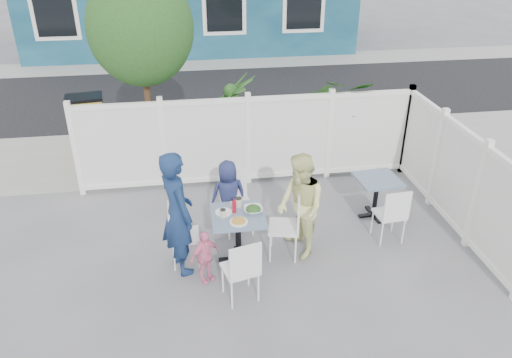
{
  "coord_description": "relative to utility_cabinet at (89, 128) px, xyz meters",
  "views": [
    {
      "loc": [
        -0.94,
        -5.5,
        4.31
      ],
      "look_at": [
        -0.04,
        0.53,
        1.06
      ],
      "focal_mm": 35.0,
      "sensor_mm": 36.0,
      "label": 1
    }
  ],
  "objects": [
    {
      "name": "boy",
      "position": [
        2.46,
        -3.02,
        -0.03
      ],
      "size": [
        0.61,
        0.46,
        1.12
      ],
      "primitive_type": "imported",
      "rotation": [
        0.0,
        0.0,
        3.33
      ],
      "color": "navy",
      "rests_on": "ground"
    },
    {
      "name": "coffee_cup_a",
      "position": [
        2.31,
        -3.9,
        0.22
      ],
      "size": [
        0.07,
        0.07,
        0.11
      ],
      "primitive_type": "cylinder",
      "color": "beige",
      "rests_on": "main_table"
    },
    {
      "name": "chair_left",
      "position": [
        1.71,
        -3.8,
        -0.07
      ],
      "size": [
        0.4,
        0.41,
        0.9
      ],
      "rotation": [
        0.0,
        0.0,
        -1.56
      ],
      "color": "white",
      "rests_on": "ground"
    },
    {
      "name": "salt_shaker",
      "position": [
        2.44,
        -3.65,
        0.2
      ],
      "size": [
        0.03,
        0.03,
        0.07
      ],
      "primitive_type": "cylinder",
      "color": "white",
      "rests_on": "main_table"
    },
    {
      "name": "fence_right",
      "position": [
        5.85,
        -3.4,
        0.2
      ],
      "size": [
        0.08,
        3.66,
        1.6
      ],
      "rotation": [
        0.0,
        0.0,
        1.57
      ],
      "color": "white",
      "rests_on": "ground"
    },
    {
      "name": "plate_main",
      "position": [
        2.5,
        -4.06,
        0.17
      ],
      "size": [
        0.24,
        0.24,
        0.02
      ],
      "primitive_type": "cylinder",
      "color": "white",
      "rests_on": "main_table"
    },
    {
      "name": "man",
      "position": [
        1.71,
        -3.91,
        0.29
      ],
      "size": [
        0.63,
        0.75,
        1.75
      ],
      "primitive_type": "imported",
      "rotation": [
        0.0,
        0.0,
        1.97
      ],
      "color": "navy",
      "rests_on": "ground"
    },
    {
      "name": "plate_side",
      "position": [
        2.32,
        -3.8,
        0.17
      ],
      "size": [
        0.23,
        0.23,
        0.02
      ],
      "primitive_type": "cylinder",
      "color": "white",
      "rests_on": "main_table"
    },
    {
      "name": "chair_near",
      "position": [
        2.46,
        -4.7,
        -0.06
      ],
      "size": [
        0.5,
        0.49,
        0.9
      ],
      "rotation": [
        0.0,
        0.0,
        0.25
      ],
      "color": "white",
      "rests_on": "ground"
    },
    {
      "name": "coffee_cup_b",
      "position": [
        2.54,
        -3.67,
        0.23
      ],
      "size": [
        0.08,
        0.08,
        0.12
      ],
      "primitive_type": "cylinder",
      "color": "beige",
      "rests_on": "main_table"
    },
    {
      "name": "ketchup_bottle",
      "position": [
        2.47,
        -3.81,
        0.25
      ],
      "size": [
        0.05,
        0.05,
        0.17
      ],
      "primitive_type": "cylinder",
      "color": "#AE061A",
      "rests_on": "main_table"
    },
    {
      "name": "toddler",
      "position": [
        2.03,
        -4.24,
        -0.21
      ],
      "size": [
        0.48,
        0.4,
        0.76
      ],
      "primitive_type": "imported",
      "rotation": [
        0.0,
        0.0,
        0.57
      ],
      "color": "pink",
      "rests_on": "ground"
    },
    {
      "name": "potted_shrub_b",
      "position": [
        4.6,
        -1.0,
        0.31
      ],
      "size": [
        1.94,
        1.79,
        1.8
      ],
      "primitive_type": "imported",
      "rotation": [
        0.0,
        0.0,
        6.02
      ],
      "color": "#1A3914",
      "rests_on": "ground"
    },
    {
      "name": "spare_table",
      "position": [
        4.79,
        -3.03,
        -0.06
      ],
      "size": [
        0.69,
        0.69,
        0.68
      ],
      "rotation": [
        0.0,
        0.0,
        0.08
      ],
      "color": "#425372",
      "rests_on": "ground"
    },
    {
      "name": "main_table",
      "position": [
        2.51,
        -3.87,
        -0.0
      ],
      "size": [
        0.71,
        0.71,
        0.75
      ],
      "rotation": [
        0.0,
        0.0,
        -0.0
      ],
      "color": "#425372",
      "rests_on": "ground"
    },
    {
      "name": "potted_shrub_a",
      "position": [
        2.8,
        -0.9,
        0.3
      ],
      "size": [
        1.07,
        1.07,
        1.77
      ],
      "primitive_type": "imported",
      "rotation": [
        0.0,
        0.0,
        4.64
      ],
      "color": "#1A3914",
      "rests_on": "ground"
    },
    {
      "name": "fence_back",
      "position": [
        2.95,
        -1.6,
        0.2
      ],
      "size": [
        5.86,
        0.08,
        1.6
      ],
      "color": "white",
      "rests_on": "ground"
    },
    {
      "name": "chair_right",
      "position": [
        3.23,
        -3.85,
        -0.03
      ],
      "size": [
        0.51,
        0.52,
        0.95
      ],
      "rotation": [
        0.0,
        0.0,
        1.34
      ],
      "color": "white",
      "rests_on": "ground"
    },
    {
      "name": "far_sidewalk",
      "position": [
        2.85,
        6.6,
        -0.58
      ],
      "size": [
        24.0,
        1.6,
        0.01
      ],
      "primitive_type": "cube",
      "color": "gray",
      "rests_on": "ground"
    },
    {
      "name": "tree",
      "position": [
        1.25,
        -0.7,
        2.0
      ],
      "size": [
        1.8,
        1.62,
        3.59
      ],
      "color": "#382316",
      "rests_on": "ground"
    },
    {
      "name": "chair_spare",
      "position": [
        4.76,
        -3.75,
        -0.07
      ],
      "size": [
        0.43,
        0.42,
        0.88
      ],
      "rotation": [
        0.0,
        0.0,
        0.08
      ],
      "color": "white",
      "rests_on": "ground"
    },
    {
      "name": "chair_back",
      "position": [
        2.56,
        -3.07,
        -0.03
      ],
      "size": [
        0.5,
        0.49,
        0.95
      ],
      "rotation": [
        0.0,
        0.0,
        3.33
      ],
      "color": "white",
      "rests_on": "ground"
    },
    {
      "name": "street",
      "position": [
        2.85,
        3.5,
        -0.58
      ],
      "size": [
        24.0,
        5.0,
        0.01
      ],
      "primitive_type": "cube",
      "color": "black",
      "rests_on": "ground"
    },
    {
      "name": "salad_bowl",
      "position": [
        2.72,
        -3.83,
        0.2
      ],
      "size": [
        0.26,
        0.26,
        0.06
      ],
      "primitive_type": "imported",
      "color": "white",
      "rests_on": "main_table"
    },
    {
      "name": "woman",
      "position": [
        3.37,
        -3.81,
        0.17
      ],
      "size": [
        0.72,
        0.85,
        1.52
      ],
      "primitive_type": "imported",
      "rotation": [
        0.0,
        0.0,
        -1.35
      ],
      "color": "#D2D643",
      "rests_on": "ground"
    },
    {
      "name": "pepper_shaker",
      "position": [
        2.47,
        -3.59,
        0.2
      ],
      "size": [
        0.03,
        0.03,
        0.07
      ],
      "primitive_type": "cylinder",
      "color": "black",
      "rests_on": "main_table"
    },
    {
      "name": "near_sidewalk",
      "position": [
        2.85,
        -0.2,
        -0.58
      ],
      "size": [
        24.0,
        2.6,
        0.01
      ],
      "primitive_type": "cube",
      "color": "gray",
      "rests_on": "ground"
    },
    {
      "name": "utility_cabinet",
      "position": [
        0.0,
        0.0,
        0.0
      ],
      "size": [
        0.69,
        0.54,
        1.17
      ],
      "primitive_type": "cube",
      "rotation": [
        0.0,
        0.0,
        0.14
      ],
      "color": "gold",
      "rests_on": "ground"
    },
    {
      "name": "ground",
      "position": [
        2.85,
        -4.0,
        -0.59
      ],
      "size": [
        80.0,
        80.0,
        0.0
      ],
      "primitive_type": "plane",
      "color": "slate"
    }
  ]
}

